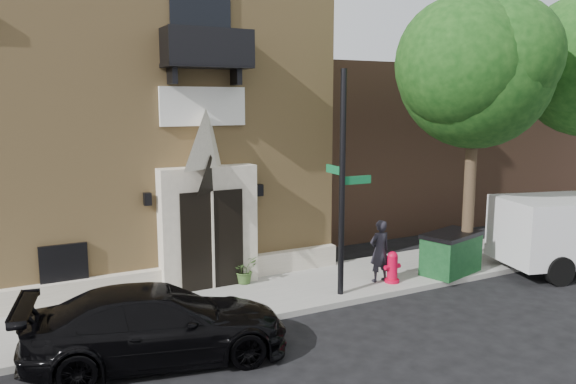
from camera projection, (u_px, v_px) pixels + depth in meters
name	position (u px, v px, depth m)	size (l,w,h in m)	color
ground	(290.00, 318.00, 13.18)	(120.00, 120.00, 0.00)	black
sidewalk	(297.00, 289.00, 14.94)	(42.00, 3.00, 0.15)	gray
church	(92.00, 114.00, 18.01)	(12.20, 11.01, 9.30)	tan
neighbour_building	(427.00, 141.00, 26.05)	(18.00, 8.00, 6.40)	brown
street_tree_left	(479.00, 70.00, 15.31)	(4.97, 4.38, 7.77)	#38281C
black_sedan	(158.00, 324.00, 10.93)	(2.06, 5.07, 1.47)	black
street_sign	(342.00, 184.00, 13.96)	(0.90, 0.91, 5.66)	black
fire_hydrant	(392.00, 267.00, 15.24)	(0.49, 0.39, 0.87)	#BE0429
dumpster	(451.00, 253.00, 16.05)	(2.03, 1.48, 1.19)	#0F3819
planter	(245.00, 270.00, 15.18)	(0.68, 0.59, 0.75)	#3B5A28
pedestrian_near	(380.00, 251.00, 15.26)	(0.62, 0.41, 1.71)	black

